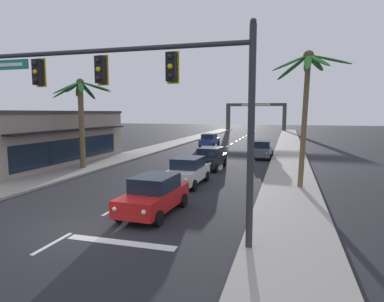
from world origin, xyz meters
TOP-DOWN VIEW (x-y plane):
  - ground_plane at (0.00, 0.00)m, footprint 220.00×220.00m
  - sidewalk_right at (7.80, 20.00)m, footprint 3.20×110.00m
  - sidewalk_left at (-7.80, 20.00)m, footprint 3.20×110.00m
  - lane_markings at (0.44, 20.52)m, footprint 4.28×89.61m
  - traffic_signal_mast at (2.99, -0.08)m, footprint 10.61×0.41m
  - sedan_lead_at_stop_bar at (2.03, 2.79)m, footprint 2.11×4.51m
  - sedan_third_in_queue at (1.73, 8.84)m, footprint 2.03×4.48m
  - sedan_fifth_in_queue at (1.76, 14.89)m, footprint 2.10×4.51m
  - sedan_oncoming_far at (-2.14, 31.42)m, footprint 2.02×4.48m
  - sedan_parked_nearest_kerb at (5.23, 22.18)m, footprint 2.02×4.48m
  - palm_left_second at (-7.75, 11.89)m, footprint 4.58×4.49m
  - palm_right_second at (8.54, 9.54)m, footprint 4.30×4.40m
  - storefront_strip_left at (-12.29, 12.88)m, footprint 7.02×16.68m
  - town_gateway_arch at (0.00, 71.36)m, footprint 14.30×0.90m

SIDE VIEW (x-z plane):
  - ground_plane at x=0.00m, z-range 0.00..0.00m
  - lane_markings at x=0.44m, z-range 0.00..0.01m
  - sidewalk_right at x=7.80m, z-range 0.00..0.14m
  - sidewalk_left at x=-7.80m, z-range 0.00..0.14m
  - sedan_lead_at_stop_bar at x=2.03m, z-range 0.01..1.69m
  - sedan_third_in_queue at x=1.73m, z-range 0.01..1.69m
  - sedan_fifth_in_queue at x=1.76m, z-range 0.01..1.69m
  - sedan_oncoming_far at x=-2.14m, z-range 0.01..1.69m
  - sedan_parked_nearest_kerb at x=5.23m, z-range 0.01..1.69m
  - storefront_strip_left at x=-12.29m, z-range 0.00..4.57m
  - town_gateway_arch at x=0.00m, z-range 0.96..7.54m
  - palm_left_second at x=-7.75m, z-range 1.51..8.50m
  - traffic_signal_mast at x=2.99m, z-range 1.65..8.89m
  - palm_right_second at x=8.54m, z-range 2.03..9.89m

